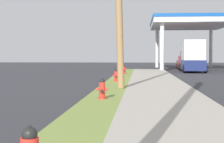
{
  "coord_description": "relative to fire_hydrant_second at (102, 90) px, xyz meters",
  "views": [
    {
      "loc": [
        2.07,
        -1.42,
        1.7
      ],
      "look_at": [
        0.82,
        14.92,
        0.96
      ],
      "focal_mm": 59.42,
      "sensor_mm": 36.0,
      "label": 1
    }
  ],
  "objects": [
    {
      "name": "fire_hydrant_third",
      "position": [
        -0.06,
        8.67,
        0.0
      ],
      "size": [
        0.42,
        0.37,
        0.74
      ],
      "color": "red",
      "rests_on": "grass_verge"
    },
    {
      "name": "fire_hydrant_fourth",
      "position": [
        0.02,
        17.51,
        0.0
      ],
      "size": [
        0.42,
        0.37,
        0.74
      ],
      "color": "red",
      "rests_on": "grass_verge"
    },
    {
      "name": "fire_hydrant_second",
      "position": [
        0.0,
        0.0,
        0.0
      ],
      "size": [
        0.42,
        0.38,
        0.74
      ],
      "color": "red",
      "rests_on": "grass_verge"
    },
    {
      "name": "car_red_by_near_pump",
      "position": [
        6.69,
        31.11,
        0.28
      ],
      "size": [
        2.08,
        4.56,
        1.57
      ],
      "color": "red",
      "rests_on": "ground"
    },
    {
      "name": "truck_navy_at_forecourt",
      "position": [
        6.49,
        24.06,
        1.04
      ],
      "size": [
        2.33,
        6.47,
        3.11
      ],
      "color": "navy",
      "rests_on": "ground"
    }
  ]
}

